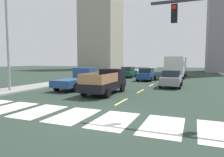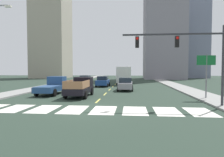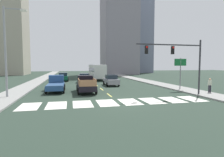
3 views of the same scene
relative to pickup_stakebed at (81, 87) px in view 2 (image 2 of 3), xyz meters
name	(u,v)px [view 2 (image 2 of 3)]	position (x,y,z in m)	size (l,w,h in m)	color
ground_plane	(89,110)	(2.32, -6.89, -0.94)	(160.00, 160.00, 0.00)	#28372D
sidewalk_right	(180,87)	(12.78, 11.11, -0.86)	(2.93, 110.00, 0.15)	gray
sidewalk_left	(49,86)	(-8.15, 11.11, -0.86)	(2.93, 110.00, 0.15)	gray
crosswalk_stripe_1	(16,108)	(-3.00, -6.89, -0.93)	(1.63, 2.97, 0.01)	silver
crosswalk_stripe_2	(44,109)	(-0.87, -6.89, -0.93)	(1.63, 2.97, 0.01)	silver
crosswalk_stripe_3	(74,109)	(1.26, -6.89, -0.93)	(1.63, 2.97, 0.01)	silver
crosswalk_stripe_4	(104,110)	(3.38, -6.89, -0.93)	(1.63, 2.97, 0.01)	silver
crosswalk_stripe_5	(135,111)	(5.51, -6.89, -0.93)	(1.63, 2.97, 0.01)	silver
crosswalk_stripe_6	(167,111)	(7.63, -6.89, -0.93)	(1.63, 2.97, 0.01)	silver
crosswalk_stripe_7	(200,112)	(9.76, -6.89, -0.93)	(1.63, 2.97, 0.01)	silver
lane_dash_0	(98,101)	(2.32, -2.89, -0.93)	(0.16, 2.40, 0.01)	#D7CB56
lane_dash_1	(105,94)	(2.32, 2.11, -0.93)	(0.16, 2.40, 0.01)	#D7CB56
lane_dash_2	(110,90)	(2.32, 7.11, -0.93)	(0.16, 2.40, 0.01)	#D7CB56
lane_dash_3	(113,86)	(2.32, 12.11, -0.93)	(0.16, 2.40, 0.01)	#D7CB56
lane_dash_4	(115,84)	(2.32, 17.11, -0.93)	(0.16, 2.40, 0.01)	#D7CB56
lane_dash_5	(117,83)	(2.32, 22.11, -0.93)	(0.16, 2.40, 0.01)	#D7CB56
lane_dash_6	(119,81)	(2.32, 27.11, -0.93)	(0.16, 2.40, 0.01)	#D7CB56
lane_dash_7	(120,80)	(2.32, 32.11, -0.93)	(0.16, 2.40, 0.01)	#D7CB56
pickup_stakebed	(81,87)	(0.00, 0.00, 0.00)	(2.18, 5.20, 1.96)	black
pickup_dark	(53,86)	(-3.60, 1.54, -0.02)	(2.18, 5.20, 1.96)	navy
city_bus	(125,74)	(4.01, 18.61, 1.02)	(2.72, 10.80, 3.32)	silver
sedan_far	(125,84)	(4.51, 6.06, -0.08)	(2.02, 4.40, 1.72)	gray
sedan_near_right	(103,81)	(0.66, 11.93, -0.08)	(2.02, 4.40, 1.72)	navy
sedan_mid	(85,80)	(-3.19, 15.96, -0.08)	(2.02, 4.40, 1.72)	#0F4B32
traffic_signal_gantry	(191,51)	(9.62, -5.09, 3.20)	(7.42, 0.27, 6.00)	#2D2D33
direction_sign_green	(206,67)	(12.23, -1.01, 2.10)	(1.70, 0.12, 4.20)	slate
tower_tall_centre	(164,19)	(14.95, 40.49, 16.73)	(11.39, 11.51, 35.34)	gray
block_mid_left	(52,37)	(-21.16, 44.26, 12.89)	(10.94, 11.28, 27.64)	#A19C87
block_mid_right	(196,34)	(27.01, 49.40, 13.69)	(7.53, 7.04, 29.25)	gray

